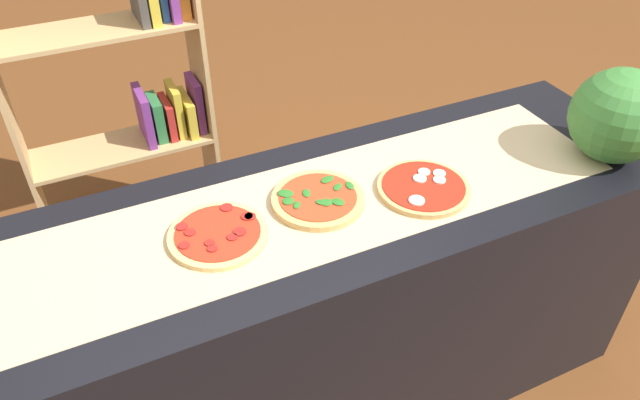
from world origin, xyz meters
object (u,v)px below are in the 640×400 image
Objects in this scene: pizza_mozzarella_2 at (423,188)px; watermelon at (619,116)px; pizza_spinach_1 at (318,199)px; bookshelf at (139,107)px; pizza_pepperoni_0 at (218,234)px.

watermelon is (0.63, -0.09, 0.14)m from pizza_mozzarella_2.
pizza_mozzarella_2 is at bearing 171.66° from watermelon.
watermelon is at bearing -10.47° from pizza_spinach_1.
watermelon is at bearing -46.95° from bookshelf.
pizza_pepperoni_0 is at bearing -175.79° from pizza_spinach_1.
pizza_spinach_1 is at bearing 165.28° from pizza_mozzarella_2.
pizza_spinach_1 is 0.96m from watermelon.
pizza_spinach_1 is 0.32m from pizza_mozzarella_2.
watermelon reaches higher than pizza_pepperoni_0.
watermelon is (1.24, -0.15, 0.14)m from pizza_pepperoni_0.
pizza_pepperoni_0 is 0.17× the size of bookshelf.
pizza_spinach_1 is at bearing 4.21° from pizza_pepperoni_0.
watermelon is at bearing -8.34° from pizza_mozzarella_2.
bookshelf reaches higher than pizza_spinach_1.
pizza_pepperoni_0 is 1.26m from watermelon.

